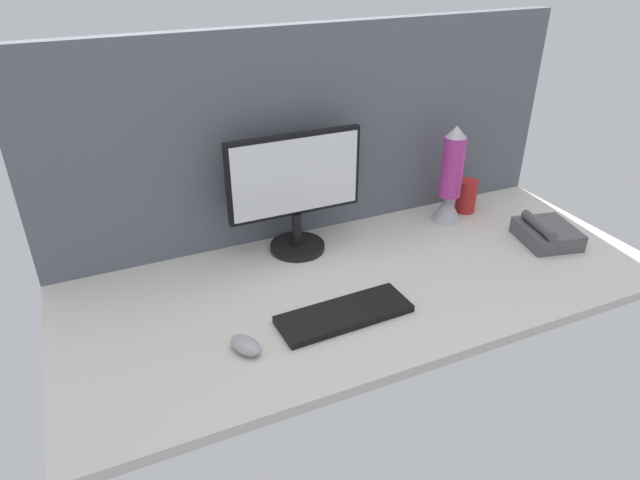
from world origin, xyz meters
TOP-DOWN VIEW (x-y plane):
  - ground_plane at (0.00, 0.00)cm, footprint 180.00×80.00cm
  - cubicle_wall_back at (0.00, 37.50)cm, footprint 180.00×5.00cm
  - monitor at (-12.16, 25.12)cm, footprint 43.64×18.00cm
  - keyboard at (-14.57, -15.13)cm, footprint 37.42×14.26cm
  - mouse at (-43.25, -17.40)cm, footprint 8.96×11.04cm
  - mug_red_plastic at (55.74, 25.22)cm, footprint 7.30×7.30cm
  - lava_lamp at (45.08, 21.96)cm, footprint 10.76×10.76cm
  - desk_phone at (66.04, -5.20)cm, footprint 20.72×22.24cm

SIDE VIEW (x-z plane):
  - ground_plane at x=0.00cm, z-range -3.00..0.00cm
  - keyboard at x=-14.57cm, z-range 0.00..2.00cm
  - mouse at x=-43.25cm, z-range 0.00..3.40cm
  - desk_phone at x=66.04cm, z-range -1.21..7.59cm
  - mug_red_plastic at x=55.74cm, z-range 0.00..12.11cm
  - lava_lamp at x=45.08cm, z-range -2.83..32.38cm
  - monitor at x=-12.16cm, z-range 2.27..41.46cm
  - cubicle_wall_back at x=0.00cm, z-range 0.00..68.32cm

